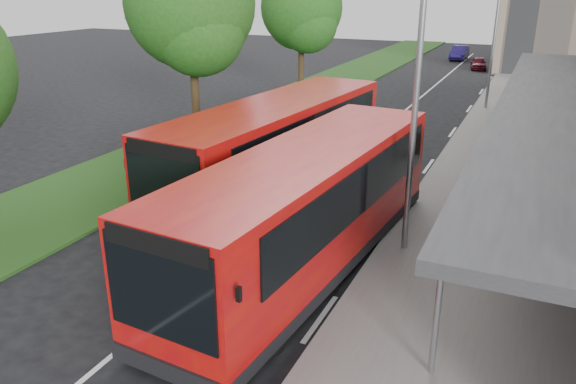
% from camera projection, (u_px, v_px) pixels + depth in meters
% --- Properties ---
extents(ground, '(120.00, 120.00, 0.00)m').
position_uv_depth(ground, '(234.00, 253.00, 15.35)').
color(ground, black).
rests_on(ground, ground).
extents(pavement, '(5.00, 80.00, 0.15)m').
position_uv_depth(pavement, '(516.00, 119.00, 30.06)').
color(pavement, slate).
rests_on(pavement, ground).
extents(grass_verge, '(5.00, 80.00, 0.10)m').
position_uv_depth(grass_verge, '(295.00, 100.00, 35.09)').
color(grass_verge, '#234C18').
rests_on(grass_verge, ground).
extents(lane_centre_line, '(0.12, 70.00, 0.01)m').
position_uv_depth(lane_centre_line, '(382.00, 130.00, 28.14)').
color(lane_centre_line, silver).
rests_on(lane_centre_line, ground).
extents(kerb_dashes, '(0.12, 56.00, 0.01)m').
position_uv_depth(kerb_dashes, '(462.00, 119.00, 30.28)').
color(kerb_dashes, silver).
rests_on(kerb_dashes, ground).
extents(tree_mid, '(5.52, 5.52, 8.87)m').
position_uv_depth(tree_mid, '(191.00, 13.00, 23.77)').
color(tree_mid, black).
rests_on(tree_mid, ground).
extents(tree_far, '(4.97, 4.97, 7.99)m').
position_uv_depth(tree_far, '(302.00, 13.00, 34.20)').
color(tree_far, black).
rests_on(tree_far, ground).
extents(lamp_post_near, '(1.44, 0.28, 8.00)m').
position_uv_depth(lamp_post_near, '(414.00, 79.00, 13.81)').
color(lamp_post_near, gray).
rests_on(lamp_post_near, pavement).
extents(lamp_post_far, '(1.44, 0.28, 8.00)m').
position_uv_depth(lamp_post_far, '(494.00, 25.00, 30.86)').
color(lamp_post_far, gray).
rests_on(lamp_post_far, pavement).
extents(bus_main, '(3.70, 11.28, 3.14)m').
position_uv_depth(bus_main, '(308.00, 208.00, 14.17)').
color(bus_main, '#B31409').
rests_on(bus_main, ground).
extents(bus_second, '(3.92, 11.58, 3.22)m').
position_uv_depth(bus_second, '(277.00, 148.00, 19.12)').
color(bus_second, '#B31409').
rests_on(bus_second, ground).
extents(litter_bin, '(0.66, 0.66, 0.90)m').
position_uv_depth(litter_bin, '(500.00, 154.00, 22.13)').
color(litter_bin, '#322414').
rests_on(litter_bin, pavement).
extents(bollard, '(0.15, 0.15, 0.88)m').
position_uv_depth(bollard, '(499.00, 115.00, 28.59)').
color(bollard, '#DE9C0B').
rests_on(bollard, pavement).
extents(car_near, '(1.67, 3.17, 1.03)m').
position_uv_depth(car_near, '(479.00, 63.00, 47.43)').
color(car_near, '#540C19').
rests_on(car_near, ground).
extents(car_far, '(1.36, 3.87, 1.27)m').
position_uv_depth(car_far, '(459.00, 53.00, 53.27)').
color(car_far, navy).
rests_on(car_far, ground).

